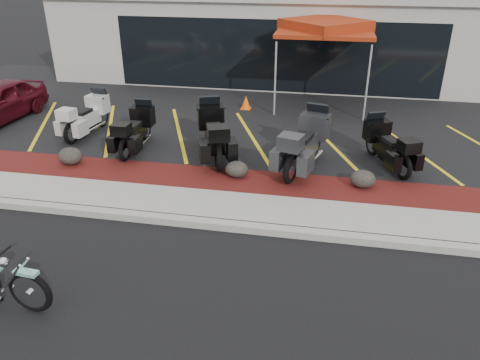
% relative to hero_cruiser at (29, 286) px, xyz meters
% --- Properties ---
extents(ground, '(90.00, 90.00, 0.00)m').
position_rel_hero_cruiser_xyz_m(ground, '(2.15, 1.99, -0.49)').
color(ground, black).
rests_on(ground, ground).
extents(curb, '(24.00, 0.25, 0.15)m').
position_rel_hero_cruiser_xyz_m(curb, '(2.15, 2.89, -0.42)').
color(curb, gray).
rests_on(curb, ground).
extents(sidewalk, '(24.00, 1.20, 0.15)m').
position_rel_hero_cruiser_xyz_m(sidewalk, '(2.15, 3.59, -0.42)').
color(sidewalk, gray).
rests_on(sidewalk, ground).
extents(mulch_bed, '(24.00, 1.20, 0.16)m').
position_rel_hero_cruiser_xyz_m(mulch_bed, '(2.15, 4.79, -0.41)').
color(mulch_bed, '#3A0F0D').
rests_on(mulch_bed, ground).
extents(upper_lot, '(26.00, 9.60, 0.15)m').
position_rel_hero_cruiser_xyz_m(upper_lot, '(2.15, 10.19, -0.42)').
color(upper_lot, black).
rests_on(upper_lot, ground).
extents(dealership_building, '(18.00, 8.16, 4.00)m').
position_rel_hero_cruiser_xyz_m(dealership_building, '(2.15, 16.46, 1.52)').
color(dealership_building, '#A19D91').
rests_on(dealership_building, ground).
extents(boulder_left, '(0.61, 0.51, 0.43)m').
position_rel_hero_cruiser_xyz_m(boulder_left, '(-2.04, 4.90, -0.11)').
color(boulder_left, black).
rests_on(boulder_left, mulch_bed).
extents(boulder_mid, '(0.55, 0.46, 0.39)m').
position_rel_hero_cruiser_xyz_m(boulder_mid, '(2.21, 4.95, -0.14)').
color(boulder_mid, black).
rests_on(boulder_mid, mulch_bed).
extents(boulder_right, '(0.57, 0.47, 0.40)m').
position_rel_hero_cruiser_xyz_m(boulder_right, '(5.12, 4.96, -0.13)').
color(boulder_right, black).
rests_on(boulder_right, mulch_bed).
extents(hero_cruiser, '(2.83, 0.91, 0.98)m').
position_rel_hero_cruiser_xyz_m(hero_cruiser, '(0.00, 0.00, 0.00)').
color(hero_cruiser, '#7FC7B8').
rests_on(hero_cruiser, ground).
extents(touring_white, '(1.05, 2.17, 1.22)m').
position_rel_hero_cruiser_xyz_m(touring_white, '(-2.52, 7.70, 0.27)').
color(touring_white, silver).
rests_on(touring_white, upper_lot).
extents(touring_black_front, '(0.82, 2.09, 1.21)m').
position_rel_hero_cruiser_xyz_m(touring_black_front, '(-0.80, 6.87, 0.27)').
color(touring_black_front, black).
rests_on(touring_black_front, upper_lot).
extents(touring_black_mid, '(1.70, 2.58, 1.40)m').
position_rel_hero_cruiser_xyz_m(touring_black_mid, '(1.11, 6.84, 0.36)').
color(touring_black_mid, black).
rests_on(touring_black_mid, upper_lot).
extents(touring_grey, '(1.56, 2.62, 1.43)m').
position_rel_hero_cruiser_xyz_m(touring_grey, '(3.96, 6.59, 0.37)').
color(touring_grey, '#292A2D').
rests_on(touring_grey, upper_lot).
extents(touring_black_rear, '(1.57, 2.20, 1.20)m').
position_rel_hero_cruiser_xyz_m(touring_black_rear, '(5.45, 6.92, 0.26)').
color(touring_black_rear, black).
rests_on(touring_black_rear, upper_lot).
extents(traffic_cone, '(0.36, 0.36, 0.45)m').
position_rel_hero_cruiser_xyz_m(traffic_cone, '(1.49, 10.28, -0.12)').
color(traffic_cone, '#FF6108').
rests_on(traffic_cone, upper_lot).
extents(popup_canopy, '(3.42, 3.42, 2.85)m').
position_rel_hero_cruiser_xyz_m(popup_canopy, '(3.94, 11.23, 2.25)').
color(popup_canopy, silver).
rests_on(popup_canopy, upper_lot).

